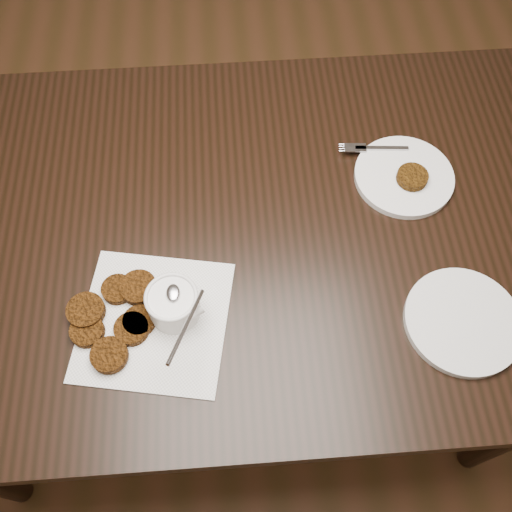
{
  "coord_description": "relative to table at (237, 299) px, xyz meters",
  "views": [
    {
      "loc": [
        -0.01,
        -0.48,
        1.72
      ],
      "look_at": [
        0.03,
        0.02,
        0.8
      ],
      "focal_mm": 38.94,
      "sensor_mm": 36.0,
      "label": 1
    }
  ],
  "objects": [
    {
      "name": "floor",
      "position": [
        0.02,
        -0.13,
        -0.38
      ],
      "size": [
        4.0,
        4.0,
        0.0
      ],
      "primitive_type": "plane",
      "color": "#52301C",
      "rests_on": "ground"
    },
    {
      "name": "table",
      "position": [
        0.0,
        0.0,
        0.0
      ],
      "size": [
        1.46,
        0.94,
        0.75
      ],
      "primitive_type": "cube",
      "color": "black",
      "rests_on": "floor"
    },
    {
      "name": "napkin",
      "position": [
        -0.15,
        -0.2,
        0.38
      ],
      "size": [
        0.31,
        0.31,
        0.0
      ],
      "primitive_type": "cube",
      "rotation": [
        0.0,
        0.0,
        -0.19
      ],
      "color": "white",
      "rests_on": "table"
    },
    {
      "name": "sauce_ramekin",
      "position": [
        -0.11,
        -0.19,
        0.44
      ],
      "size": [
        0.15,
        0.15,
        0.13
      ],
      "primitive_type": null,
      "rotation": [
        0.0,
        0.0,
        -0.23
      ],
      "color": "white",
      "rests_on": "napkin"
    },
    {
      "name": "patty_cluster",
      "position": [
        -0.21,
        -0.21,
        0.39
      ],
      "size": [
        0.28,
        0.28,
        0.02
      ],
      "primitive_type": null,
      "rotation": [
        0.0,
        0.0,
        0.37
      ],
      "color": "#64330D",
      "rests_on": "napkin"
    },
    {
      "name": "plate_with_patty",
      "position": [
        0.38,
        0.09,
        0.39
      ],
      "size": [
        0.23,
        0.23,
        0.03
      ],
      "primitive_type": null,
      "rotation": [
        0.0,
        0.0,
        -0.08
      ],
      "color": "white",
      "rests_on": "table"
    },
    {
      "name": "plate_empty",
      "position": [
        0.42,
        -0.25,
        0.38
      ],
      "size": [
        0.23,
        0.23,
        0.02
      ],
      "primitive_type": "cylinder",
      "rotation": [
        0.0,
        0.0,
        0.07
      ],
      "color": "silver",
      "rests_on": "table"
    }
  ]
}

